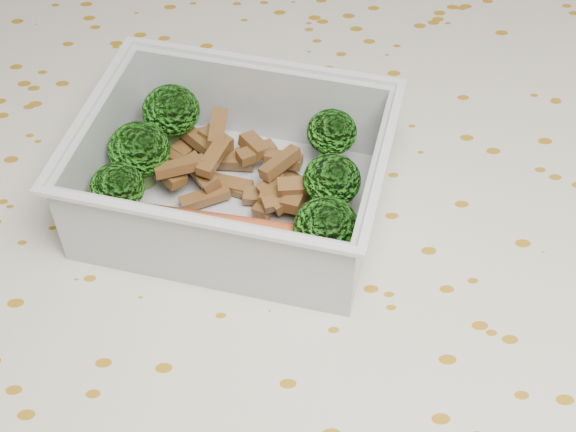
{
  "coord_description": "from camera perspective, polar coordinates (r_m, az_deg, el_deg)",
  "views": [
    {
      "loc": [
        -0.02,
        -0.3,
        1.13
      ],
      "look_at": [
        -0.0,
        0.0,
        0.78
      ],
      "focal_mm": 50.0,
      "sensor_mm": 36.0,
      "label": 1
    }
  ],
  "objects": [
    {
      "name": "dining_table",
      "position": [
        0.56,
        0.4,
        -8.01
      ],
      "size": [
        1.4,
        0.9,
        0.75
      ],
      "color": "brown",
      "rests_on": "ground"
    },
    {
      "name": "meat_pile",
      "position": [
        0.5,
        -3.28,
        3.26
      ],
      "size": [
        0.11,
        0.09,
        0.03
      ],
      "color": "brown",
      "rests_on": "lunch_container"
    },
    {
      "name": "broccoli_florets",
      "position": [
        0.49,
        -4.11,
        3.69
      ],
      "size": [
        0.16,
        0.14,
        0.05
      ],
      "color": "#608C3F",
      "rests_on": "lunch_container"
    },
    {
      "name": "tablecloth",
      "position": [
        0.51,
        0.43,
        -4.92
      ],
      "size": [
        1.46,
        0.96,
        0.19
      ],
      "color": "beige",
      "rests_on": "dining_table"
    },
    {
      "name": "lunch_container",
      "position": [
        0.49,
        -3.81,
        2.43
      ],
      "size": [
        0.21,
        0.19,
        0.06
      ],
      "color": "silver",
      "rests_on": "tablecloth"
    },
    {
      "name": "sausage",
      "position": [
        0.47,
        -4.7,
        -1.31
      ],
      "size": [
        0.16,
        0.05,
        0.02
      ],
      "color": "#C75125",
      "rests_on": "lunch_container"
    }
  ]
}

